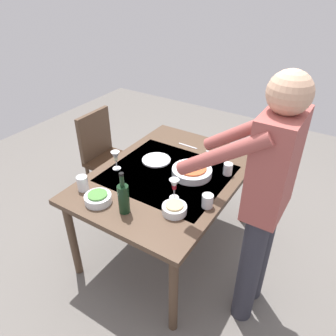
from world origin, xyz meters
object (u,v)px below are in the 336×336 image
object	(u,v)px
water_cup_near_left	(207,201)
wine_bottle	(124,198)
dinner_plate_near	(156,160)
water_cup_near_right	(228,169)
chair_near	(104,152)
wine_glass_left	(116,157)
side_bowl_salad	(98,198)
person_server	(265,196)
dining_table	(168,181)
water_cup_far_left	(83,183)
serving_bowl_pasta	(192,171)
side_bowl_bread	(174,209)
wine_glass_right	(174,185)

from	to	relation	value
water_cup_near_left	wine_bottle	bearing A→B (deg)	-52.26
water_cup_near_left	dinner_plate_near	bearing A→B (deg)	-116.40
wine_bottle	water_cup_near_right	bearing A→B (deg)	152.92
chair_near	wine_glass_left	size ratio (longest dim) A/B	6.03
dinner_plate_near	side_bowl_salad	bearing A→B (deg)	-2.50
person_server	dining_table	bearing A→B (deg)	-103.54
water_cup_near_left	water_cup_far_left	size ratio (longest dim) A/B	0.84
serving_bowl_pasta	chair_near	bearing A→B (deg)	-99.14
person_server	dinner_plate_near	distance (m)	1.02
chair_near	serving_bowl_pasta	size ratio (longest dim) A/B	3.03
chair_near	wine_glass_left	world-z (taller)	chair_near
chair_near	person_server	distance (m)	1.77
chair_near	dinner_plate_near	world-z (taller)	chair_near
dining_table	dinner_plate_near	bearing A→B (deg)	-121.23
person_server	serving_bowl_pasta	xyz separation A→B (m)	(-0.27, -0.61, -0.19)
dining_table	wine_glass_left	world-z (taller)	wine_glass_left
dining_table	water_cup_far_left	size ratio (longest dim) A/B	12.97
wine_glass_left	water_cup_far_left	bearing A→B (deg)	-3.63
dining_table	wine_glass_left	distance (m)	0.44
water_cup_near_left	side_bowl_bread	size ratio (longest dim) A/B	0.57
wine_glass_right	side_bowl_salad	bearing A→B (deg)	-52.50
serving_bowl_pasta	wine_bottle	bearing A→B (deg)	-15.03
dining_table	side_bowl_salad	size ratio (longest dim) A/B	7.81
serving_bowl_pasta	water_cup_far_left	bearing A→B (deg)	-44.18
wine_glass_right	serving_bowl_pasta	world-z (taller)	wine_glass_right
wine_glass_right	serving_bowl_pasta	bearing A→B (deg)	-173.88
water_cup_near_left	wine_glass_right	bearing A→B (deg)	-80.55
dining_table	side_bowl_salad	bearing A→B (deg)	-21.23
wine_glass_left	side_bowl_bread	xyz separation A→B (m)	(0.20, 0.65, -0.07)
serving_bowl_pasta	side_bowl_salad	world-z (taller)	same
wine_glass_left	water_cup_near_right	xyz separation A→B (m)	(-0.39, 0.76, -0.06)
person_server	dinner_plate_near	bearing A→B (deg)	-107.24
chair_near	water_cup_far_left	xyz separation A→B (m)	(0.74, 0.50, 0.26)
wine_glass_right	water_cup_near_left	xyz separation A→B (m)	(-0.04, 0.23, -0.06)
dining_table	wine_glass_right	xyz separation A→B (m)	(0.23, 0.19, 0.18)
person_server	serving_bowl_pasta	distance (m)	0.69
person_server	side_bowl_bread	world-z (taller)	person_server
wine_bottle	person_server	bearing A→B (deg)	113.37
person_server	water_cup_near_right	distance (m)	0.60
chair_near	side_bowl_bread	distance (m)	1.34
dining_table	dinner_plate_near	world-z (taller)	dinner_plate_near
wine_glass_right	person_server	bearing A→B (deg)	94.28
person_server	dinner_plate_near	xyz separation A→B (m)	(-0.30, -0.95, -0.22)
side_bowl_bread	side_bowl_salad	bearing A→B (deg)	-69.69
wine_glass_right	water_cup_far_left	world-z (taller)	wine_glass_right
person_server	wine_glass_left	world-z (taller)	person_server
chair_near	person_server	size ratio (longest dim) A/B	0.54
wine_bottle	side_bowl_salad	xyz separation A→B (m)	(0.02, -0.21, -0.08)
water_cup_far_left	side_bowl_salad	size ratio (longest dim) A/B	0.60
wine_bottle	water_cup_near_left	size ratio (longest dim) A/B	3.23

